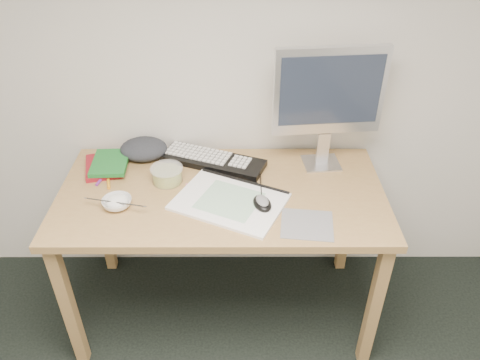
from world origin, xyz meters
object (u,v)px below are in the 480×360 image
object	(u,v)px
keyboard	(213,161)
rice_bowl	(117,203)
desk	(222,206)
monitor	(329,95)
sketchpad	(229,202)

from	to	relation	value
keyboard	rice_bowl	size ratio (longest dim) A/B	4.01
desk	monitor	bearing A→B (deg)	25.17
desk	keyboard	world-z (taller)	keyboard
desk	sketchpad	bearing A→B (deg)	-66.50
monitor	rice_bowl	size ratio (longest dim) A/B	4.62
sketchpad	keyboard	size ratio (longest dim) A/B	0.90
sketchpad	monitor	bearing A→B (deg)	60.62
sketchpad	monitor	distance (m)	0.62
monitor	desk	bearing A→B (deg)	-160.34
keyboard	rice_bowl	bearing A→B (deg)	-117.78
sketchpad	monitor	size ratio (longest dim) A/B	0.78
desk	sketchpad	distance (m)	0.13
monitor	rice_bowl	bearing A→B (deg)	-165.37
keyboard	monitor	bearing A→B (deg)	20.61
rice_bowl	monitor	bearing A→B (deg)	20.14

